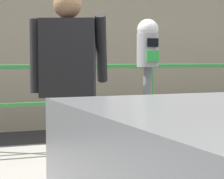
% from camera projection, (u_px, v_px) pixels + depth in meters
% --- Properties ---
extents(sidewalk_curb, '(36.00, 3.19, 0.16)m').
position_uv_depth(sidewalk_curb, '(114.00, 175.00, 4.94)').
color(sidewalk_curb, '#9E9B93').
rests_on(sidewalk_curb, ground).
extents(parking_meter, '(0.18, 0.19, 1.50)m').
position_uv_depth(parking_meter, '(148.00, 67.00, 3.82)').
color(parking_meter, slate).
rests_on(parking_meter, sidewalk_curb).
extents(pedestrian_at_meter, '(0.70, 0.38, 1.73)m').
position_uv_depth(pedestrian_at_meter, '(68.00, 81.00, 3.79)').
color(pedestrian_at_meter, '#1E233F').
rests_on(pedestrian_at_meter, sidewalk_curb).
extents(background_railing, '(24.06, 0.06, 1.10)m').
position_uv_depth(background_railing, '(78.00, 87.00, 6.13)').
color(background_railing, '#2D7A38').
rests_on(background_railing, sidewalk_curb).
extents(backdrop_wall, '(32.00, 0.50, 2.92)m').
position_uv_depth(backdrop_wall, '(35.00, 52.00, 8.68)').
color(backdrop_wall, '#ADA38E').
rests_on(backdrop_wall, ground).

